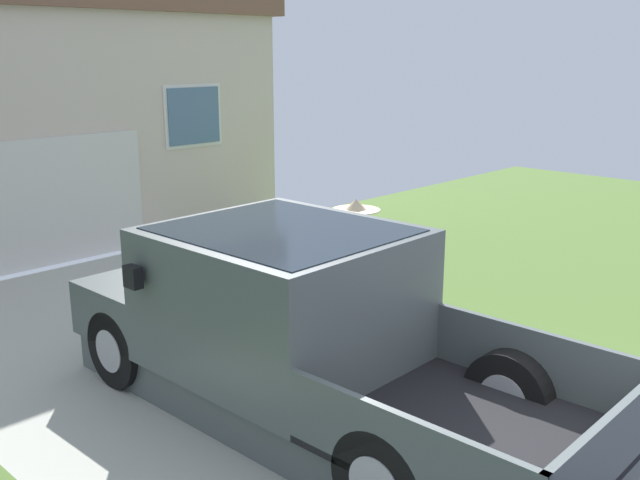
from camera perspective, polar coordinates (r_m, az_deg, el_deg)
name	(u,v)px	position (r m, az deg, el deg)	size (l,w,h in m)	color
pickup_truck	(290,327)	(6.84, -2.36, -6.87)	(2.23, 5.34, 1.73)	#495252
person_with_hat	(355,264)	(8.22, 2.80, -1.93)	(0.54, 0.54, 1.71)	navy
handbag	(389,334)	(8.49, 5.42, -7.37)	(0.31, 0.18, 0.40)	#232328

